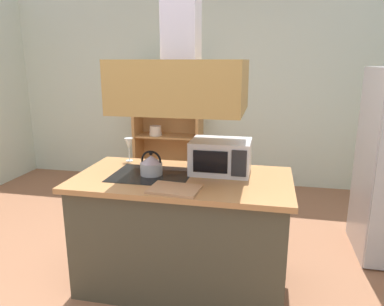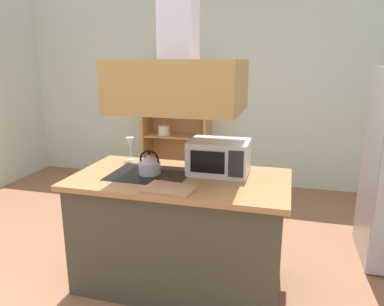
{
  "view_description": "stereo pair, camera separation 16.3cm",
  "coord_description": "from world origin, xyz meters",
  "px_view_note": "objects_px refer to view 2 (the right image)",
  "views": [
    {
      "loc": [
        0.81,
        -2.2,
        1.76
      ],
      "look_at": [
        0.2,
        0.69,
        1.0
      ],
      "focal_mm": 33.85,
      "sensor_mm": 36.0,
      "label": 1
    },
    {
      "loc": [
        0.97,
        -2.16,
        1.76
      ],
      "look_at": [
        0.2,
        0.69,
        1.0
      ],
      "focal_mm": 33.85,
      "sensor_mm": 36.0,
      "label": 2
    }
  ],
  "objects_px": {
    "dish_cabinet": "(177,130)",
    "cutting_board": "(169,189)",
    "kettle": "(149,164)",
    "microwave": "(219,157)",
    "wine_glass_on_counter": "(130,143)"
  },
  "relations": [
    {
      "from": "kettle",
      "to": "microwave",
      "type": "relative_size",
      "value": 0.42
    },
    {
      "from": "microwave",
      "to": "wine_glass_on_counter",
      "type": "height_order",
      "value": "microwave"
    },
    {
      "from": "microwave",
      "to": "wine_glass_on_counter",
      "type": "xyz_separation_m",
      "value": [
        -0.83,
        0.16,
        0.02
      ]
    },
    {
      "from": "dish_cabinet",
      "to": "cutting_board",
      "type": "bearing_deg",
      "value": -73.59
    },
    {
      "from": "kettle",
      "to": "cutting_board",
      "type": "xyz_separation_m",
      "value": [
        0.26,
        -0.3,
        -0.07
      ]
    },
    {
      "from": "cutting_board",
      "to": "wine_glass_on_counter",
      "type": "distance_m",
      "value": 0.87
    },
    {
      "from": "cutting_board",
      "to": "dish_cabinet",
      "type": "bearing_deg",
      "value": 106.41
    },
    {
      "from": "dish_cabinet",
      "to": "microwave",
      "type": "relative_size",
      "value": 3.79
    },
    {
      "from": "dish_cabinet",
      "to": "microwave",
      "type": "xyz_separation_m",
      "value": [
        1.06,
        -2.26,
        0.26
      ]
    },
    {
      "from": "cutting_board",
      "to": "microwave",
      "type": "distance_m",
      "value": 0.55
    },
    {
      "from": "dish_cabinet",
      "to": "kettle",
      "type": "distance_m",
      "value": 2.5
    },
    {
      "from": "kettle",
      "to": "microwave",
      "type": "xyz_separation_m",
      "value": [
        0.51,
        0.18,
        0.05
      ]
    },
    {
      "from": "kettle",
      "to": "wine_glass_on_counter",
      "type": "height_order",
      "value": "wine_glass_on_counter"
    },
    {
      "from": "cutting_board",
      "to": "microwave",
      "type": "relative_size",
      "value": 0.74
    },
    {
      "from": "dish_cabinet",
      "to": "cutting_board",
      "type": "distance_m",
      "value": 2.85
    }
  ]
}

